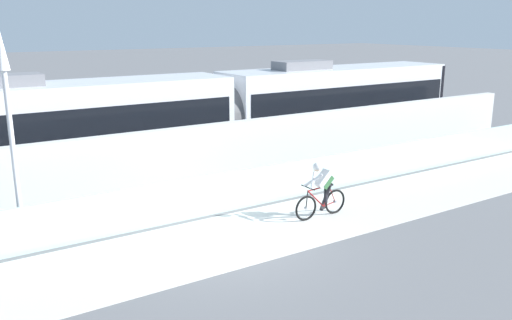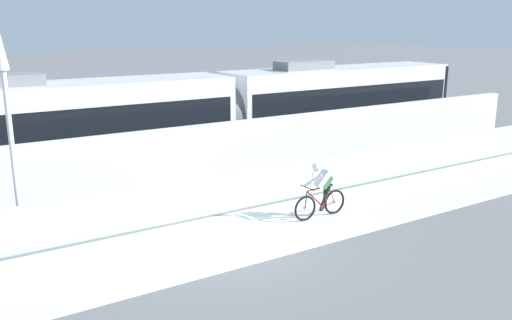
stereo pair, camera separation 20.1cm
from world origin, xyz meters
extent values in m
plane|color=slate|center=(0.00, 0.00, 0.00)|extent=(200.00, 200.00, 0.00)
cube|color=silver|center=(0.00, 0.00, 0.01)|extent=(32.00, 3.20, 0.01)
cube|color=silver|center=(0.00, 1.85, 0.59)|extent=(32.00, 0.05, 1.18)
cube|color=silver|center=(0.00, 3.65, 1.12)|extent=(32.00, 0.36, 2.24)
cube|color=#595654|center=(0.00, 6.13, 0.00)|extent=(32.00, 0.08, 0.01)
cube|color=#595654|center=(0.00, 7.57, 0.00)|extent=(32.00, 0.08, 0.01)
cube|color=silver|center=(-1.92, 6.85, 1.90)|extent=(11.00, 2.50, 3.10)
cube|color=black|center=(-1.92, 6.85, 2.25)|extent=(10.56, 2.54, 1.04)
cube|color=#19599E|center=(-1.92, 6.85, 0.53)|extent=(10.78, 2.53, 0.28)
cube|color=slate|center=(-3.90, 6.85, 3.63)|extent=(2.40, 1.10, 0.36)
cube|color=#232326|center=(1.60, 6.85, 0.36)|extent=(1.40, 1.88, 0.20)
cylinder|color=black|center=(1.60, 6.13, 0.30)|extent=(0.60, 0.10, 0.60)
cylinder|color=black|center=(1.60, 7.57, 0.30)|extent=(0.60, 0.10, 0.60)
cube|color=silver|center=(9.58, 6.85, 1.90)|extent=(11.00, 2.50, 3.10)
cube|color=black|center=(9.58, 6.85, 2.25)|extent=(10.56, 2.54, 1.04)
cube|color=#19599E|center=(9.58, 6.85, 0.53)|extent=(10.78, 2.53, 0.28)
cube|color=slate|center=(7.60, 6.85, 3.63)|extent=(2.40, 1.10, 0.36)
cube|color=#232326|center=(6.06, 6.85, 0.36)|extent=(1.40, 1.88, 0.20)
cylinder|color=black|center=(6.06, 6.13, 0.30)|extent=(0.60, 0.10, 0.60)
cylinder|color=black|center=(6.06, 7.57, 0.30)|extent=(0.60, 0.10, 0.60)
cube|color=#232326|center=(13.10, 6.85, 0.36)|extent=(1.40, 1.88, 0.20)
cylinder|color=black|center=(13.10, 6.13, 0.30)|extent=(0.60, 0.10, 0.60)
cylinder|color=black|center=(13.10, 7.57, 0.30)|extent=(0.60, 0.10, 0.60)
cube|color=black|center=(15.03, 6.85, 1.90)|extent=(0.16, 2.54, 2.94)
cylinder|color=#59595B|center=(3.83, 6.85, 1.90)|extent=(0.60, 2.30, 2.30)
torus|color=black|center=(2.54, 0.00, 0.36)|extent=(0.72, 0.06, 0.72)
cylinder|color=#99999E|center=(2.54, 0.00, 0.36)|extent=(0.07, 0.10, 0.07)
torus|color=black|center=(3.59, 0.00, 0.36)|extent=(0.72, 0.06, 0.72)
cylinder|color=#99999E|center=(3.59, 0.00, 0.36)|extent=(0.07, 0.10, 0.07)
cylinder|color=maroon|center=(2.88, 0.00, 0.57)|extent=(0.60, 0.04, 0.58)
cylinder|color=maroon|center=(3.26, 0.00, 0.59)|extent=(0.22, 0.04, 0.59)
cylinder|color=maroon|center=(2.97, 0.00, 0.86)|extent=(0.76, 0.04, 0.07)
cylinder|color=maroon|center=(3.38, 0.00, 0.33)|extent=(0.43, 0.03, 0.09)
cylinder|color=maroon|center=(3.47, 0.00, 0.62)|extent=(0.27, 0.02, 0.53)
cylinder|color=black|center=(2.57, 0.00, 0.60)|extent=(0.08, 0.03, 0.49)
cube|color=black|center=(3.35, 0.00, 0.90)|extent=(0.24, 0.10, 0.05)
cylinder|color=black|center=(2.59, 0.00, 0.95)|extent=(0.03, 0.58, 0.03)
cylinder|color=#262628|center=(3.17, 0.00, 0.30)|extent=(0.18, 0.02, 0.18)
cube|color=silver|center=(3.13, 0.00, 1.11)|extent=(0.50, 0.28, 0.51)
cube|color=#336638|center=(3.22, 0.00, 1.02)|extent=(0.38, 0.30, 0.38)
sphere|color=beige|center=(2.89, 0.00, 1.46)|extent=(0.20, 0.20, 0.20)
sphere|color=silver|center=(2.89, 0.00, 1.49)|extent=(0.23, 0.23, 0.23)
cylinder|color=silver|center=(2.77, 0.00, 1.12)|extent=(0.44, 0.41, 0.41)
cylinder|color=silver|center=(2.77, 0.00, 1.12)|extent=(0.44, 0.41, 0.41)
cylinder|color=black|center=(3.24, 0.00, 0.55)|extent=(0.29, 0.33, 0.80)
cylinder|color=black|center=(3.24, 0.00, 0.69)|extent=(0.29, 0.33, 0.54)
cylinder|color=gray|center=(-4.40, 2.15, 0.10)|extent=(0.24, 0.24, 0.20)
cylinder|color=silver|center=(-4.40, 2.15, 2.20)|extent=(0.12, 0.12, 4.20)
cone|color=white|center=(-4.40, 2.15, 4.75)|extent=(0.28, 0.28, 0.90)
camera|label=1|loc=(-6.23, -11.02, 5.32)|focal=37.67mm
camera|label=2|loc=(-6.06, -11.13, 5.32)|focal=37.67mm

